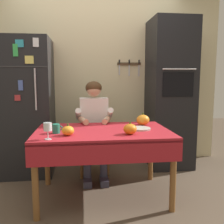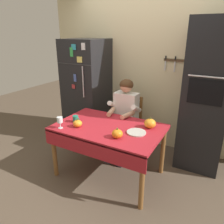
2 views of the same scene
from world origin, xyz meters
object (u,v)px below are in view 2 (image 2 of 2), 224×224
(seated_person, at_px, (124,112))
(serving_tray, at_px, (136,132))
(refrigerator, at_px, (87,91))
(pumpkin_medium, at_px, (150,123))
(wine_glass, at_px, (60,120))
(pumpkin_small, at_px, (117,134))
(coffee_mug, at_px, (75,119))
(chair_behind_person, at_px, (129,121))
(pumpkin_large, at_px, (78,123))
(dining_table, at_px, (108,133))
(wall_oven, at_px, (207,98))

(seated_person, xyz_separation_m, serving_tray, (0.46, -0.59, 0.01))
(refrigerator, xyz_separation_m, pumpkin_medium, (1.44, -0.64, -0.10))
(wine_glass, bearing_deg, pumpkin_small, 8.88)
(pumpkin_medium, xyz_separation_m, pumpkin_small, (-0.24, -0.45, -0.01))
(coffee_mug, bearing_deg, serving_tray, 6.14)
(chair_behind_person, height_order, pumpkin_large, chair_behind_person)
(coffee_mug, distance_m, pumpkin_medium, 1.01)
(pumpkin_large, relative_size, pumpkin_small, 0.91)
(pumpkin_small, distance_m, serving_tray, 0.27)
(dining_table, relative_size, chair_behind_person, 1.51)
(refrigerator, height_order, wine_glass, refrigerator)
(seated_person, height_order, wine_glass, seated_person)
(refrigerator, relative_size, coffee_mug, 17.26)
(dining_table, height_order, serving_tray, serving_tray)
(pumpkin_large, bearing_deg, serving_tray, 15.26)
(serving_tray, bearing_deg, pumpkin_large, -164.74)
(chair_behind_person, height_order, pumpkin_medium, chair_behind_person)
(serving_tray, bearing_deg, seated_person, 127.71)
(seated_person, height_order, pumpkin_medium, seated_person)
(wine_glass, relative_size, pumpkin_small, 1.17)
(chair_behind_person, distance_m, pumpkin_small, 1.09)
(dining_table, xyz_separation_m, chair_behind_person, (-0.06, 0.79, -0.14))
(refrigerator, relative_size, pumpkin_large, 15.23)
(seated_person, relative_size, pumpkin_small, 9.54)
(chair_behind_person, xyz_separation_m, coffee_mug, (-0.41, -0.87, 0.28))
(coffee_mug, relative_size, pumpkin_large, 0.88)
(dining_table, height_order, wine_glass, wine_glass)
(refrigerator, xyz_separation_m, seated_person, (0.89, -0.28, -0.16))
(dining_table, bearing_deg, pumpkin_small, -40.49)
(chair_behind_person, height_order, serving_tray, chair_behind_person)
(pumpkin_large, relative_size, serving_tray, 0.50)
(refrigerator, distance_m, serving_tray, 1.61)
(seated_person, bearing_deg, chair_behind_person, 90.00)
(wine_glass, bearing_deg, dining_table, 32.59)
(coffee_mug, bearing_deg, pumpkin_large, -42.58)
(coffee_mug, bearing_deg, chair_behind_person, 64.80)
(refrigerator, xyz_separation_m, wall_oven, (2.00, 0.04, 0.15))
(refrigerator, bearing_deg, pumpkin_medium, -24.13)
(coffee_mug, xyz_separation_m, pumpkin_medium, (0.96, 0.32, 0.02))
(refrigerator, xyz_separation_m, wine_glass, (0.43, -1.21, -0.05))
(wall_oven, bearing_deg, pumpkin_small, -125.25)
(wall_oven, xyz_separation_m, serving_tray, (-0.65, -0.91, -0.30))
(pumpkin_small, bearing_deg, pumpkin_large, 177.87)
(refrigerator, relative_size, pumpkin_small, 13.79)
(pumpkin_small, bearing_deg, pumpkin_medium, 62.08)
(refrigerator, xyz_separation_m, dining_table, (0.95, -0.88, -0.24))
(dining_table, bearing_deg, serving_tray, 2.03)
(pumpkin_large, distance_m, serving_tray, 0.77)
(pumpkin_small, bearing_deg, seated_person, 110.71)
(refrigerator, bearing_deg, dining_table, -42.91)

